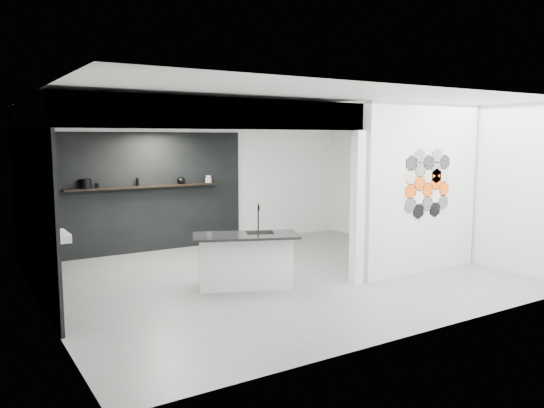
{
  "coord_description": "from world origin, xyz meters",
  "views": [
    {
      "loc": [
        -4.5,
        -7.08,
        2.24
      ],
      "look_at": [
        0.1,
        0.3,
        1.15
      ],
      "focal_mm": 35.0,
      "sensor_mm": 36.0,
      "label": 1
    }
  ],
  "objects": [
    {
      "name": "glass_bowl",
      "position": [
        0.15,
        2.87,
        1.37
      ],
      "size": [
        0.15,
        0.15,
        0.09
      ],
      "primitive_type": "cylinder",
      "rotation": [
        0.0,
        0.0,
        -0.14
      ],
      "color": "gray",
      "rests_on": "display_shelf"
    },
    {
      "name": "bottle_dark",
      "position": [
        -1.34,
        2.87,
        1.4
      ],
      "size": [
        0.07,
        0.07,
        0.15
      ],
      "primitive_type": "cylinder",
      "rotation": [
        0.0,
        0.0,
        0.31
      ],
      "color": "black",
      "rests_on": "display_shelf"
    },
    {
      "name": "corner_column",
      "position": [
        0.82,
        -1.0,
        1.18
      ],
      "size": [
        0.16,
        0.16,
        2.35
      ],
      "primitive_type": "cube",
      "color": "silver",
      "rests_on": "floor"
    },
    {
      "name": "fascia_beam",
      "position": [
        -1.3,
        -0.92,
        2.55
      ],
      "size": [
        4.4,
        0.16,
        0.4
      ],
      "primitive_type": "cube",
      "color": "silver",
      "rests_on": "corner_column"
    },
    {
      "name": "utensil_cup",
      "position": [
        -2.1,
        2.87,
        1.36
      ],
      "size": [
        0.07,
        0.07,
        0.09
      ],
      "primitive_type": "cylinder",
      "rotation": [
        0.0,
        0.0,
        0.01
      ],
      "color": "black",
      "rests_on": "display_shelf"
    },
    {
      "name": "bulkhead",
      "position": [
        -1.3,
        1.0,
        2.55
      ],
      "size": [
        4.4,
        4.0,
        0.4
      ],
      "primitive_type": "cube",
      "color": "silver",
      "rests_on": "corner_column"
    },
    {
      "name": "kitchen_island",
      "position": [
        -0.72,
        -0.26,
        0.42
      ],
      "size": [
        1.69,
        1.23,
        1.25
      ],
      "rotation": [
        0.0,
        0.0,
        -0.4
      ],
      "color": "silver",
      "rests_on": "floor"
    },
    {
      "name": "bay_clad_left",
      "position": [
        -3.47,
        1.0,
        1.18
      ],
      "size": [
        0.04,
        4.0,
        2.35
      ],
      "primitive_type": "cube",
      "color": "black",
      "rests_on": "floor"
    },
    {
      "name": "display_shelf",
      "position": [
        -1.2,
        2.87,
        1.3
      ],
      "size": [
        3.0,
        0.15,
        0.04
      ],
      "primitive_type": "cube",
      "color": "black",
      "rests_on": "bay_clad_back"
    },
    {
      "name": "hex_tile_cluster",
      "position": [
        2.26,
        -1.09,
        1.5
      ],
      "size": [
        1.04,
        0.02,
        1.16
      ],
      "color": "black",
      "rests_on": "partition_panel"
    },
    {
      "name": "wall_basin",
      "position": [
        -3.24,
        0.8,
        0.85
      ],
      "size": [
        0.4,
        0.6,
        0.12
      ],
      "primitive_type": "cube",
      "color": "silver",
      "rests_on": "bay_clad_left"
    },
    {
      "name": "floor",
      "position": [
        0.0,
        0.0,
        -0.01
      ],
      "size": [
        7.0,
        6.0,
        0.01
      ],
      "primitive_type": "cube",
      "color": "slate"
    },
    {
      "name": "kettle",
      "position": [
        -0.45,
        2.87,
        1.39
      ],
      "size": [
        0.2,
        0.2,
        0.14
      ],
      "primitive_type": "ellipsoid",
      "rotation": [
        0.0,
        0.0,
        -0.24
      ],
      "color": "black",
      "rests_on": "display_shelf"
    },
    {
      "name": "partition_panel",
      "position": [
        2.23,
        -1.0,
        1.4
      ],
      "size": [
        2.45,
        0.15,
        2.8
      ],
      "primitive_type": "cube",
      "color": "silver",
      "rests_on": "floor"
    },
    {
      "name": "stockpot",
      "position": [
        -2.31,
        2.87,
        1.41
      ],
      "size": [
        0.22,
        0.22,
        0.18
      ],
      "primitive_type": "cylinder",
      "rotation": [
        0.0,
        0.0,
        -0.03
      ],
      "color": "black",
      "rests_on": "display_shelf"
    },
    {
      "name": "glass_vase",
      "position": [
        0.15,
        2.87,
        1.4
      ],
      "size": [
        0.12,
        0.12,
        0.15
      ],
      "primitive_type": "cylinder",
      "rotation": [
        0.0,
        0.0,
        -0.07
      ],
      "color": "gray",
      "rests_on": "display_shelf"
    },
    {
      "name": "bay_clad_back",
      "position": [
        -1.3,
        2.97,
        1.18
      ],
      "size": [
        4.4,
        0.04,
        2.35
      ],
      "primitive_type": "cube",
      "color": "black",
      "rests_on": "floor"
    }
  ]
}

